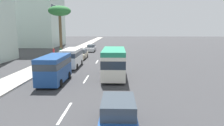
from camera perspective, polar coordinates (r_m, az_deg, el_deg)
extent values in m
plane|color=#38383A|center=(37.41, -3.33, 1.98)|extent=(198.00, 198.00, 0.00)
cube|color=#B2ADA3|center=(38.65, -13.79, 2.08)|extent=(162.00, 2.99, 0.15)
cube|color=silver|center=(12.89, -13.41, -13.74)|extent=(3.20, 0.16, 0.01)
cube|color=silver|center=(20.52, -7.50, -4.63)|extent=(3.20, 0.16, 0.01)
cube|color=silver|center=(31.13, -4.34, 0.39)|extent=(3.20, 0.16, 0.01)
cube|color=#1E478C|center=(10.49, 1.79, -15.62)|extent=(4.38, 1.78, 0.83)
cube|color=#38424C|center=(9.99, 1.82, -12.22)|extent=(2.41, 1.63, 0.68)
cylinder|color=black|center=(11.87, -2.30, -13.94)|extent=(0.64, 0.22, 0.64)
cylinder|color=black|center=(11.87, 5.84, -13.97)|extent=(0.64, 0.22, 0.64)
cube|color=silver|center=(20.85, 0.52, -0.38)|extent=(6.45, 2.29, 2.34)
cube|color=#268C66|center=(20.65, 0.53, 3.43)|extent=(6.45, 2.29, 0.45)
cube|color=#28333D|center=(20.78, 0.52, 0.83)|extent=(6.47, 2.29, 0.78)
cylinder|color=black|center=(22.92, -2.11, -1.96)|extent=(0.84, 0.26, 0.84)
cylinder|color=black|center=(22.89, 3.33, -1.99)|extent=(0.84, 0.26, 0.84)
cylinder|color=black|center=(19.28, -2.83, -4.23)|extent=(0.84, 0.26, 0.84)
cylinder|color=black|center=(19.24, 3.65, -4.27)|extent=(0.84, 0.26, 0.84)
cube|color=white|center=(27.07, -11.46, 1.65)|extent=(5.40, 1.95, 2.28)
cube|color=#2D3842|center=(27.01, -11.50, 2.70)|extent=(5.41, 1.96, 0.55)
cylinder|color=black|center=(25.47, -10.17, -1.05)|extent=(0.72, 0.24, 0.72)
cylinder|color=black|center=(25.92, -14.19, -1.01)|extent=(0.72, 0.24, 0.72)
cylinder|color=black|center=(28.60, -8.86, 0.18)|extent=(0.72, 0.24, 0.72)
cylinder|color=black|center=(29.00, -12.47, 0.19)|extent=(0.72, 0.24, 0.72)
cube|color=#1E478C|center=(19.60, -16.33, -1.48)|extent=(5.14, 2.05, 2.39)
cube|color=#2D3842|center=(19.50, -16.40, 0.04)|extent=(5.15, 2.05, 0.57)
cylinder|color=black|center=(18.11, -14.71, -5.68)|extent=(0.72, 0.24, 0.72)
cylinder|color=black|center=(18.75, -20.46, -5.45)|extent=(0.72, 0.24, 0.72)
cylinder|color=black|center=(20.99, -12.37, -3.45)|extent=(0.72, 0.24, 0.72)
cylinder|color=black|center=(21.54, -17.41, -3.34)|extent=(0.72, 0.24, 0.72)
cube|color=beige|center=(34.55, -8.92, 2.19)|extent=(4.77, 1.77, 0.80)
cube|color=#38424C|center=(34.70, -8.88, 3.43)|extent=(2.62, 1.63, 0.65)
cylinder|color=black|center=(33.01, -7.98, 1.41)|extent=(0.64, 0.22, 0.64)
cylinder|color=black|center=(33.32, -10.74, 1.41)|extent=(0.64, 0.22, 0.64)
cylinder|color=black|center=(35.89, -7.20, 2.10)|extent=(0.64, 0.22, 0.64)
cylinder|color=black|center=(36.18, -9.75, 2.10)|extent=(0.64, 0.22, 0.64)
cube|color=silver|center=(45.34, -6.00, 4.03)|extent=(4.57, 1.72, 0.76)
cube|color=#38424C|center=(45.50, -5.98, 4.93)|extent=(2.51, 1.58, 0.63)
cylinder|color=black|center=(43.87, -5.21, 3.54)|extent=(0.64, 0.22, 0.64)
cylinder|color=black|center=(44.09, -7.26, 3.53)|extent=(0.64, 0.22, 0.64)
cylinder|color=black|center=(46.67, -4.80, 3.92)|extent=(0.64, 0.22, 0.64)
cylinder|color=black|center=(46.87, -6.73, 3.92)|extent=(0.64, 0.22, 0.64)
cylinder|color=gold|center=(35.44, -16.47, 2.11)|extent=(0.14, 0.14, 0.87)
cylinder|color=gold|center=(35.59, -16.39, 2.15)|extent=(0.14, 0.14, 0.87)
cube|color=red|center=(35.43, -16.49, 3.38)|extent=(0.33, 0.24, 0.69)
sphere|color=tan|center=(35.38, -16.53, 4.13)|extent=(0.24, 0.24, 0.24)
cylinder|color=red|center=(36.40, -14.63, 2.40)|extent=(0.14, 0.14, 0.88)
cylinder|color=red|center=(36.56, -14.56, 2.43)|extent=(0.14, 0.14, 0.88)
cube|color=#4C8C66|center=(36.39, -14.64, 3.65)|extent=(0.39, 0.35, 0.70)
sphere|color=#9E7251|center=(36.34, -14.68, 4.38)|extent=(0.24, 0.24, 0.24)
cylinder|color=brown|center=(36.69, -14.61, 7.62)|extent=(0.49, 0.49, 7.47)
ellipsoid|color=#2D7238|center=(36.80, -14.91, 14.36)|extent=(3.91, 3.91, 1.76)
cube|color=#2D3847|center=(61.68, -15.23, 14.47)|extent=(12.99, 0.08, 2.07)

